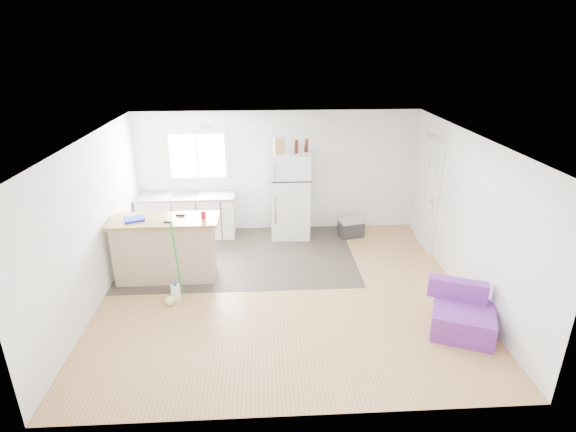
# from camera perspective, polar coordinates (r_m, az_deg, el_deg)

# --- Properties ---
(room) EXTENTS (5.51, 5.01, 2.41)m
(room) POSITION_cam_1_polar(r_m,az_deg,el_deg) (6.56, -0.51, -0.46)
(room) COLOR #9E7742
(room) RESTS_ON ground
(vinyl_zone) EXTENTS (4.05, 2.50, 0.00)m
(vinyl_zone) POSITION_cam_1_polar(r_m,az_deg,el_deg) (8.20, -6.00, -5.01)
(vinyl_zone) COLOR #302924
(vinyl_zone) RESTS_ON floor
(window) EXTENTS (1.18, 0.06, 0.98)m
(window) POSITION_cam_1_polar(r_m,az_deg,el_deg) (8.91, -11.42, 7.50)
(window) COLOR white
(window) RESTS_ON back_wall
(interior_door) EXTENTS (0.11, 0.92, 2.10)m
(interior_door) POSITION_cam_1_polar(r_m,az_deg,el_deg) (8.61, 17.40, 2.73)
(interior_door) COLOR white
(interior_door) RESTS_ON right_wall
(ceiling_fixture) EXTENTS (0.30, 0.30, 0.07)m
(ceiling_fixture) POSITION_cam_1_polar(r_m,az_deg,el_deg) (7.44, -10.46, 11.20)
(ceiling_fixture) COLOR white
(ceiling_fixture) RESTS_ON ceiling
(kitchen_cabinets) EXTENTS (1.90, 0.62, 1.11)m
(kitchen_cabinets) POSITION_cam_1_polar(r_m,az_deg,el_deg) (9.01, -12.70, 0.08)
(kitchen_cabinets) COLOR white
(kitchen_cabinets) RESTS_ON floor
(peninsula) EXTENTS (1.70, 0.67, 1.04)m
(peninsula) POSITION_cam_1_polar(r_m,az_deg,el_deg) (7.48, -15.29, -4.00)
(peninsula) COLOR tan
(peninsula) RESTS_ON floor
(refrigerator) EXTENTS (0.75, 0.71, 1.68)m
(refrigerator) POSITION_cam_1_polar(r_m,az_deg,el_deg) (8.70, 0.27, 2.69)
(refrigerator) COLOR white
(refrigerator) RESTS_ON floor
(cooler) EXTENTS (0.54, 0.43, 0.36)m
(cooler) POSITION_cam_1_polar(r_m,az_deg,el_deg) (8.95, 8.01, -1.43)
(cooler) COLOR #292A2C
(cooler) RESTS_ON floor
(purple_seat) EXTENTS (1.00, 0.99, 0.64)m
(purple_seat) POSITION_cam_1_polar(r_m,az_deg,el_deg) (6.54, 21.21, -11.71)
(purple_seat) COLOR #682E97
(purple_seat) RESTS_ON floor
(cleaner_jug) EXTENTS (0.15, 0.13, 0.30)m
(cleaner_jug) POSITION_cam_1_polar(r_m,az_deg,el_deg) (7.01, -14.06, -9.39)
(cleaner_jug) COLOR white
(cleaner_jug) RESTS_ON floor
(mop) EXTENTS (0.23, 0.38, 1.37)m
(mop) POSITION_cam_1_polar(r_m,az_deg,el_deg) (6.89, -14.55, -9.07)
(mop) COLOR green
(mop) RESTS_ON floor
(red_cup) EXTENTS (0.08, 0.08, 0.12)m
(red_cup) POSITION_cam_1_polar(r_m,az_deg,el_deg) (7.14, -10.71, 0.17)
(red_cup) COLOR red
(red_cup) RESTS_ON peninsula
(blue_tray) EXTENTS (0.36, 0.31, 0.04)m
(blue_tray) POSITION_cam_1_polar(r_m,az_deg,el_deg) (7.35, -18.95, -0.39)
(blue_tray) COLOR #1423C4
(blue_tray) RESTS_ON peninsula
(tool_a) EXTENTS (0.15, 0.07, 0.03)m
(tool_a) POSITION_cam_1_polar(r_m,az_deg,el_deg) (7.32, -13.50, 0.12)
(tool_a) COLOR black
(tool_a) RESTS_ON peninsula
(tool_b) EXTENTS (0.10, 0.05, 0.03)m
(tool_b) POSITION_cam_1_polar(r_m,az_deg,el_deg) (7.11, -15.14, -0.71)
(tool_b) COLOR black
(tool_b) RESTS_ON peninsula
(cardboard_box) EXTENTS (0.22, 0.17, 0.30)m
(cardboard_box) POSITION_cam_1_polar(r_m,az_deg,el_deg) (8.33, -1.17, 8.91)
(cardboard_box) COLOR tan
(cardboard_box) RESTS_ON refrigerator
(bottle_left) EXTENTS (0.08, 0.08, 0.25)m
(bottle_left) POSITION_cam_1_polar(r_m,az_deg,el_deg) (8.37, 1.06, 8.79)
(bottle_left) COLOR #39120A
(bottle_left) RESTS_ON refrigerator
(bottle_right) EXTENTS (0.07, 0.07, 0.25)m
(bottle_right) POSITION_cam_1_polar(r_m,az_deg,el_deg) (8.47, 2.33, 8.93)
(bottle_right) COLOR #39120A
(bottle_right) RESTS_ON refrigerator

